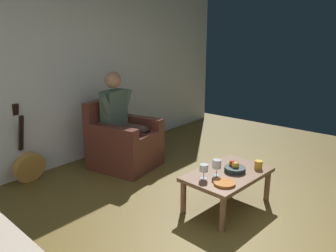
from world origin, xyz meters
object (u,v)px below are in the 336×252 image
Objects in this scene: coffee_table at (227,177)px; wine_glass_far at (217,165)px; person_seated at (121,117)px; guitar at (29,165)px; candle_jar at (258,165)px; fruit_bowl at (235,168)px; armchair at (123,143)px; wine_glass_near at (204,169)px; decorative_dish at (225,183)px.

coffee_table is 0.23m from wine_glass_far.
wine_glass_far is at bearing -19.56° from coffee_table.
guitar is (1.10, -0.50, -0.48)m from person_seated.
candle_jar is (-1.33, 2.38, 0.20)m from guitar.
fruit_bowl is (-0.21, 0.09, -0.08)m from wine_glass_far.
coffee_table is at bearing 77.96° from armchair.
coffee_table is 4.41× the size of fruit_bowl.
wine_glass_near is (0.29, -0.11, 0.16)m from coffee_table.
decorative_dish is 2.39× the size of candle_jar.
person_seated is at bearing -82.94° from candle_jar.
wine_glass_far is 0.77× the size of fruit_bowl.
wine_glass_far reaches higher than coffee_table.
guitar is at bearing -33.87° from person_seated.
wine_glass_near reaches higher than decorative_dish.
person_seated is 1.33× the size of guitar.
wine_glass_near reaches higher than coffee_table.
guitar is at bearing -34.45° from armchair.
candle_jar reaches higher than coffee_table.
guitar is 4.41× the size of fruit_bowl.
wine_glass_near is 1.70× the size of candle_jar.
armchair is 1.67m from coffee_table.
armchair is 6.12× the size of wine_glass_near.
wine_glass_near is at bearing -85.38° from decorative_dish.
armchair is 5.36× the size of wine_glass_far.
coffee_table is 4.62× the size of decorative_dish.
candle_jar is (-0.23, 1.88, -0.27)m from person_seated.
armchair is at bearing -82.96° from candle_jar.
coffee_table is 11.03× the size of candle_jar.
fruit_bowl is (-1.11, 2.22, 0.20)m from guitar.
guitar is at bearing -60.73° from candle_jar.
guitar is 11.03× the size of candle_jar.
person_seated is 1.66m from wine_glass_far.
armchair is at bearing -89.92° from fruit_bowl.
fruit_bowl is at bearing 151.70° from coffee_table.
wine_glass_near is at bearing 67.73° from person_seated.
fruit_bowl is at bearing -166.53° from decorative_dish.
armchair is 4.15× the size of fruit_bowl.
wine_glass_far is (0.21, 1.62, 0.17)m from armchair.
wine_glass_far is (0.14, -0.05, 0.17)m from coffee_table.
person_seated is at bearing -92.31° from coffee_table.
coffee_table is at bearing -28.30° from fruit_bowl.
decorative_dish is at bearing 94.62° from wine_glass_near.
fruit_bowl is at bearing 116.44° from guitar.
candle_jar reaches higher than decorative_dish.
person_seated is 7.59× the size of wine_glass_far.
decorative_dish is at bearing 13.47° from fruit_bowl.
fruit_bowl reaches higher than decorative_dish.
coffee_table is (0.07, 1.67, 0.00)m from armchair.
person_seated is (0.00, -0.01, 0.37)m from armchair.
candle_jar is at bearing 145.46° from fruit_bowl.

